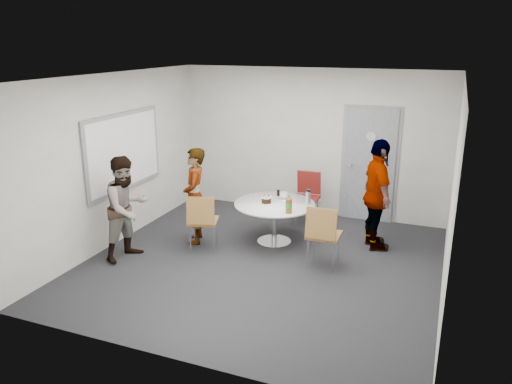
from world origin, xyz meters
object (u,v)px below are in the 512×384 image
at_px(door, 369,165).
at_px(chair_near_right, 323,231).
at_px(table, 276,209).
at_px(chair_far, 307,192).
at_px(person_main, 195,196).
at_px(person_left, 127,208).
at_px(chair_near_left, 202,217).
at_px(person_right, 377,195).
at_px(whiteboard, 124,152).

height_order(door, chair_near_right, door).
xyz_separation_m(table, chair_far, (0.20, 1.10, -0.02)).
bearing_deg(person_main, table, 85.01).
bearing_deg(person_left, chair_near_left, -42.65).
height_order(door, person_main, door).
bearing_deg(chair_near_right, person_left, -167.25).
bearing_deg(table, person_left, -144.33).
height_order(table, person_right, person_right).
bearing_deg(whiteboard, chair_near_left, -5.48).
bearing_deg(chair_far, chair_near_left, 56.73).
distance_m(door, whiteboard, 4.25).
height_order(whiteboard, person_main, whiteboard).
distance_m(door, chair_far, 1.22).
distance_m(chair_far, person_main, 2.10).
xyz_separation_m(chair_far, person_main, (-1.43, -1.53, 0.21)).
relative_size(chair_near_right, person_left, 0.61).
relative_size(whiteboard, chair_near_right, 1.99).
bearing_deg(person_main, chair_near_left, 17.56).
bearing_deg(door, whiteboard, -147.34).
distance_m(table, chair_near_right, 1.16).
relative_size(whiteboard, person_left, 1.21).
relative_size(table, person_main, 0.83).
xyz_separation_m(door, chair_far, (-0.98, -0.56, -0.46)).
bearing_deg(chair_near_right, door, 83.58).
relative_size(table, chair_near_right, 1.35).
xyz_separation_m(table, chair_near_right, (0.94, -0.67, 0.00)).
relative_size(chair_far, person_main, 0.60).
distance_m(chair_near_right, chair_far, 1.92).
bearing_deg(whiteboard, person_main, 9.27).
xyz_separation_m(chair_near_left, chair_near_right, (1.88, 0.08, 0.02)).
bearing_deg(chair_near_left, table, 21.15).
bearing_deg(chair_near_left, person_right, 6.97).
relative_size(chair_near_left, chair_far, 0.99).
bearing_deg(person_main, person_right, 82.15).
bearing_deg(person_main, door, 106.80).
bearing_deg(person_main, chair_far, 112.77).
height_order(chair_near_left, chair_near_right, chair_near_right).
height_order(table, person_main, person_main).
distance_m(person_main, person_left, 1.12).
xyz_separation_m(door, chair_near_left, (-2.11, -2.42, -0.46)).
distance_m(table, person_right, 1.60).
distance_m(chair_near_left, chair_near_right, 1.88).
relative_size(table, person_right, 0.74).
distance_m(table, chair_far, 1.12).
xyz_separation_m(chair_near_right, chair_far, (-0.74, 1.78, -0.02)).
bearing_deg(chair_far, person_right, 149.48).
bearing_deg(chair_near_right, whiteboard, 178.39).
bearing_deg(door, person_left, -135.40).
height_order(table, chair_far, table).
height_order(chair_near_left, person_main, person_main).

